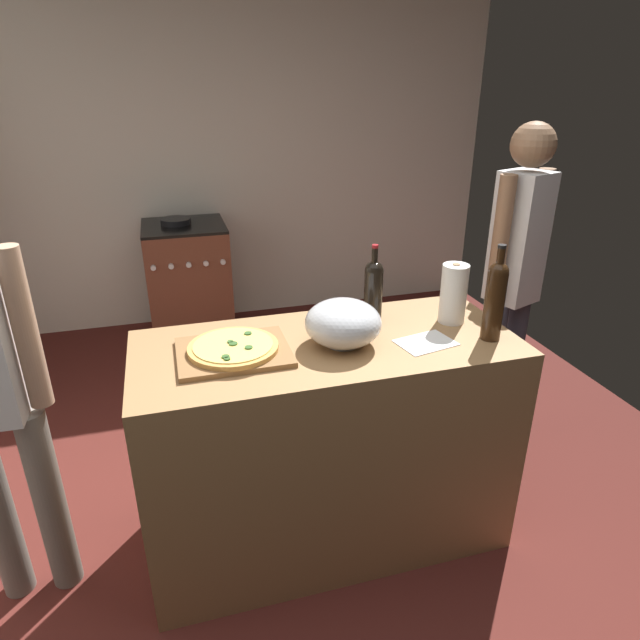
{
  "coord_description": "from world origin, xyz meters",
  "views": [
    {
      "loc": [
        -0.48,
        -1.18,
        1.84
      ],
      "look_at": [
        0.06,
        0.7,
        0.98
      ],
      "focal_mm": 30.85,
      "sensor_mm": 36.0,
      "label": 1
    }
  ],
  "objects_px": {
    "paper_towel_roll": "(453,294)",
    "wine_bottle_clear": "(495,297)",
    "wine_bottle_dark": "(373,289)",
    "mixing_bowl": "(343,323)",
    "person_in_red": "(514,275)",
    "pizza": "(233,347)",
    "stove": "(189,282)"
  },
  "relations": [
    {
      "from": "paper_towel_roll",
      "to": "wine_bottle_dark",
      "type": "distance_m",
      "value": 0.32
    },
    {
      "from": "pizza",
      "to": "person_in_red",
      "type": "distance_m",
      "value": 1.48
    },
    {
      "from": "wine_bottle_dark",
      "to": "person_in_red",
      "type": "distance_m",
      "value": 0.89
    },
    {
      "from": "mixing_bowl",
      "to": "wine_bottle_clear",
      "type": "relative_size",
      "value": 0.77
    },
    {
      "from": "mixing_bowl",
      "to": "paper_towel_roll",
      "type": "xyz_separation_m",
      "value": [
        0.49,
        0.08,
        0.03
      ]
    },
    {
      "from": "person_in_red",
      "to": "wine_bottle_dark",
      "type": "bearing_deg",
      "value": -162.06
    },
    {
      "from": "pizza",
      "to": "person_in_red",
      "type": "height_order",
      "value": "person_in_red"
    },
    {
      "from": "pizza",
      "to": "stove",
      "type": "height_order",
      "value": "pizza"
    },
    {
      "from": "wine_bottle_dark",
      "to": "wine_bottle_clear",
      "type": "bearing_deg",
      "value": -34.74
    },
    {
      "from": "paper_towel_roll",
      "to": "stove",
      "type": "bearing_deg",
      "value": 113.88
    },
    {
      "from": "wine_bottle_dark",
      "to": "stove",
      "type": "height_order",
      "value": "wine_bottle_dark"
    },
    {
      "from": "mixing_bowl",
      "to": "paper_towel_roll",
      "type": "relative_size",
      "value": 1.16
    },
    {
      "from": "stove",
      "to": "mixing_bowl",
      "type": "bearing_deg",
      "value": -78.28
    },
    {
      "from": "wine_bottle_clear",
      "to": "paper_towel_roll",
      "type": "bearing_deg",
      "value": 109.46
    },
    {
      "from": "wine_bottle_dark",
      "to": "stove",
      "type": "distance_m",
      "value": 2.27
    },
    {
      "from": "wine_bottle_clear",
      "to": "stove",
      "type": "bearing_deg",
      "value": 113.54
    },
    {
      "from": "mixing_bowl",
      "to": "stove",
      "type": "relative_size",
      "value": 0.31
    },
    {
      "from": "mixing_bowl",
      "to": "wine_bottle_clear",
      "type": "distance_m",
      "value": 0.57
    },
    {
      "from": "paper_towel_roll",
      "to": "wine_bottle_clear",
      "type": "height_order",
      "value": "wine_bottle_clear"
    },
    {
      "from": "pizza",
      "to": "person_in_red",
      "type": "relative_size",
      "value": 0.2
    },
    {
      "from": "paper_towel_roll",
      "to": "mixing_bowl",
      "type": "bearing_deg",
      "value": -170.72
    },
    {
      "from": "pizza",
      "to": "wine_bottle_clear",
      "type": "xyz_separation_m",
      "value": [
        0.96,
        -0.13,
        0.14
      ]
    },
    {
      "from": "wine_bottle_dark",
      "to": "person_in_red",
      "type": "bearing_deg",
      "value": 17.94
    },
    {
      "from": "pizza",
      "to": "mixing_bowl",
      "type": "height_order",
      "value": "mixing_bowl"
    },
    {
      "from": "wine_bottle_dark",
      "to": "wine_bottle_clear",
      "type": "distance_m",
      "value": 0.46
    },
    {
      "from": "pizza",
      "to": "paper_towel_roll",
      "type": "relative_size",
      "value": 1.32
    },
    {
      "from": "wine_bottle_clear",
      "to": "pizza",
      "type": "bearing_deg",
      "value": 172.06
    },
    {
      "from": "wine_bottle_dark",
      "to": "mixing_bowl",
      "type": "bearing_deg",
      "value": -138.29
    },
    {
      "from": "stove",
      "to": "pizza",
      "type": "bearing_deg",
      "value": -88.42
    },
    {
      "from": "pizza",
      "to": "paper_towel_roll",
      "type": "distance_m",
      "value": 0.9
    },
    {
      "from": "wine_bottle_clear",
      "to": "person_in_red",
      "type": "relative_size",
      "value": 0.22
    },
    {
      "from": "stove",
      "to": "person_in_red",
      "type": "distance_m",
      "value": 2.4
    }
  ]
}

